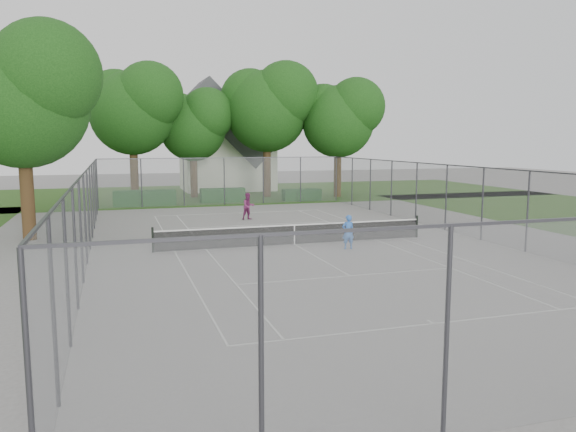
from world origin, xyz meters
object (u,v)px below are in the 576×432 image
object	(u,v)px
tennis_net	(294,234)
house	(227,146)
girl_player	(348,232)
woman_player	(248,206)

from	to	relation	value
tennis_net	house	xyz separation A→B (m)	(2.70, 29.66, 3.71)
house	girl_player	xyz separation A→B (m)	(-0.75, -31.37, -3.46)
girl_player	tennis_net	bearing A→B (deg)	-38.57
house	woman_player	xyz separation A→B (m)	(-2.83, -21.01, -3.40)
tennis_net	woman_player	size ratio (longest dim) A/B	7.86
tennis_net	girl_player	size ratio (longest dim) A/B	8.46
girl_player	woman_player	bearing A→B (deg)	-75.86
girl_player	woman_player	distance (m)	10.56
house	woman_player	distance (m)	21.48
house	woman_player	bearing A→B (deg)	-97.68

